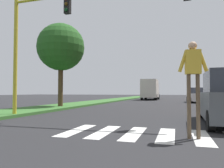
{
  "coord_description": "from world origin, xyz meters",
  "views": [
    {
      "loc": [
        0.73,
        0.68,
        1.18
      ],
      "look_at": [
        -3.92,
        16.23,
        1.8
      ],
      "focal_mm": 34.62,
      "sensor_mm": 36.0,
      "label": 1
    }
  ],
  "objects_px": {
    "pedestrian_performer": "(193,74)",
    "sedan_midblock": "(197,96)",
    "truck_box_delivery": "(150,89)",
    "sedan_distant": "(150,95)",
    "tree_mid": "(61,47)",
    "traffic_light_gantry": "(67,21)"
  },
  "relations": [
    {
      "from": "sedan_distant",
      "to": "truck_box_delivery",
      "type": "xyz_separation_m",
      "value": [
        0.57,
        -4.12,
        0.87
      ]
    },
    {
      "from": "traffic_light_gantry",
      "to": "truck_box_delivery",
      "type": "distance_m",
      "value": 25.62
    },
    {
      "from": "pedestrian_performer",
      "to": "truck_box_delivery",
      "type": "height_order",
      "value": "truck_box_delivery"
    },
    {
      "from": "tree_mid",
      "to": "sedan_distant",
      "type": "bearing_deg",
      "value": 80.82
    },
    {
      "from": "traffic_light_gantry",
      "to": "truck_box_delivery",
      "type": "xyz_separation_m",
      "value": [
        0.74,
        25.46,
        -2.74
      ]
    },
    {
      "from": "tree_mid",
      "to": "traffic_light_gantry",
      "type": "bearing_deg",
      "value": -57.68
    },
    {
      "from": "traffic_light_gantry",
      "to": "pedestrian_performer",
      "type": "xyz_separation_m",
      "value": [
        5.06,
        -2.67,
        -2.72
      ]
    },
    {
      "from": "sedan_midblock",
      "to": "truck_box_delivery",
      "type": "xyz_separation_m",
      "value": [
        -6.11,
        7.4,
        0.84
      ]
    },
    {
      "from": "pedestrian_performer",
      "to": "tree_mid",
      "type": "bearing_deg",
      "value": 135.86
    },
    {
      "from": "sedan_distant",
      "to": "truck_box_delivery",
      "type": "bearing_deg",
      "value": -82.08
    },
    {
      "from": "tree_mid",
      "to": "pedestrian_performer",
      "type": "xyz_separation_m",
      "value": [
        8.74,
        -8.48,
        -2.9
      ]
    },
    {
      "from": "traffic_light_gantry",
      "to": "pedestrian_performer",
      "type": "distance_m",
      "value": 6.34
    },
    {
      "from": "pedestrian_performer",
      "to": "truck_box_delivery",
      "type": "distance_m",
      "value": 28.46
    },
    {
      "from": "pedestrian_performer",
      "to": "sedan_midblock",
      "type": "bearing_deg",
      "value": 85.06
    },
    {
      "from": "sedan_midblock",
      "to": "sedan_distant",
      "type": "distance_m",
      "value": 13.32
    },
    {
      "from": "sedan_midblock",
      "to": "truck_box_delivery",
      "type": "distance_m",
      "value": 9.63
    },
    {
      "from": "tree_mid",
      "to": "sedan_midblock",
      "type": "distance_m",
      "value": 16.59
    },
    {
      "from": "traffic_light_gantry",
      "to": "sedan_distant",
      "type": "height_order",
      "value": "traffic_light_gantry"
    },
    {
      "from": "tree_mid",
      "to": "traffic_light_gantry",
      "type": "distance_m",
      "value": 6.87
    },
    {
      "from": "traffic_light_gantry",
      "to": "tree_mid",
      "type": "bearing_deg",
      "value": 122.32
    },
    {
      "from": "sedan_midblock",
      "to": "tree_mid",
      "type": "bearing_deg",
      "value": -130.67
    },
    {
      "from": "traffic_light_gantry",
      "to": "sedan_distant",
      "type": "xyz_separation_m",
      "value": [
        0.17,
        29.58,
        -3.62
      ]
    }
  ]
}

